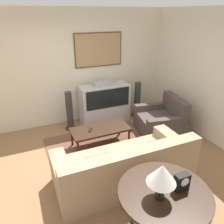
% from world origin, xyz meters
% --- Properties ---
extents(ground_plane, '(12.00, 12.00, 0.00)m').
position_xyz_m(ground_plane, '(0.00, 0.00, 0.00)').
color(ground_plane, '#8E6642').
extents(wall_back, '(12.00, 0.10, 2.70)m').
position_xyz_m(wall_back, '(0.02, 2.13, 1.36)').
color(wall_back, beige).
rests_on(wall_back, ground_plane).
extents(wall_right, '(0.06, 12.00, 2.70)m').
position_xyz_m(wall_right, '(2.63, 0.00, 1.35)').
color(wall_right, beige).
rests_on(wall_right, ground_plane).
extents(area_rug, '(2.19, 1.48, 0.01)m').
position_xyz_m(area_rug, '(0.33, 0.70, 0.01)').
color(area_rug, brown).
rests_on(area_rug, ground_plane).
extents(tv, '(1.22, 0.50, 1.05)m').
position_xyz_m(tv, '(0.86, 1.75, 0.49)').
color(tv, '#B7B7BC').
rests_on(tv, ground_plane).
extents(couch, '(2.23, 0.99, 0.82)m').
position_xyz_m(couch, '(0.30, -0.48, 0.29)').
color(couch, '#9E8466').
rests_on(couch, ground_plane).
extents(armchair, '(1.09, 1.15, 0.85)m').
position_xyz_m(armchair, '(1.82, 0.66, 0.28)').
color(armchair, '#473D38').
rests_on(armchair, ground_plane).
extents(coffee_table, '(1.19, 0.57, 0.41)m').
position_xyz_m(coffee_table, '(0.33, 0.69, 0.37)').
color(coffee_table, black).
rests_on(coffee_table, ground_plane).
extents(console_table, '(1.05, 1.05, 0.76)m').
position_xyz_m(console_table, '(0.25, -1.55, 0.70)').
color(console_table, black).
rests_on(console_table, ground_plane).
extents(table_lamp, '(0.31, 0.31, 0.42)m').
position_xyz_m(table_lamp, '(0.14, -1.59, 1.07)').
color(table_lamp, black).
rests_on(table_lamp, console_table).
extents(mantel_clock, '(0.17, 0.10, 0.21)m').
position_xyz_m(mantel_clock, '(0.43, -1.59, 0.87)').
color(mantel_clock, black).
rests_on(mantel_clock, console_table).
extents(remote, '(0.12, 0.16, 0.02)m').
position_xyz_m(remote, '(0.12, 0.70, 0.42)').
color(remote, black).
rests_on(remote, coffee_table).
extents(speaker_tower_left, '(0.27, 0.27, 0.94)m').
position_xyz_m(speaker_tower_left, '(-0.06, 1.68, 0.44)').
color(speaker_tower_left, black).
rests_on(speaker_tower_left, ground_plane).
extents(speaker_tower_right, '(0.27, 0.27, 0.94)m').
position_xyz_m(speaker_tower_right, '(1.77, 1.68, 0.44)').
color(speaker_tower_right, black).
rests_on(speaker_tower_right, ground_plane).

